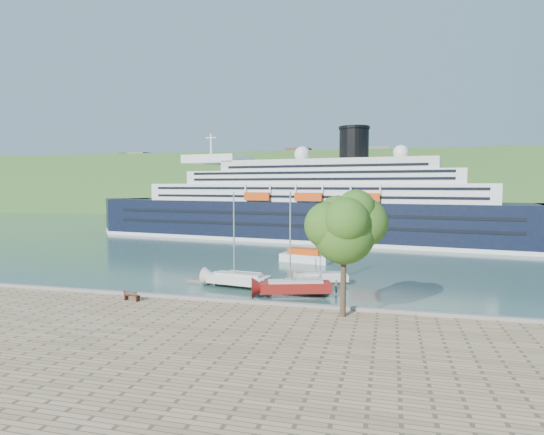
{
  "coord_description": "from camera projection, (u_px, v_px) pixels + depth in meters",
  "views": [
    {
      "loc": [
        14.62,
        -38.77,
        11.65
      ],
      "look_at": [
        -3.31,
        30.0,
        6.58
      ],
      "focal_mm": 30.0,
      "sensor_mm": 36.0,
      "label": 1
    }
  ],
  "objects": [
    {
      "name": "ground",
      "position": [
        225.0,
        311.0,
        41.93
      ],
      "size": [
        400.0,
        400.0,
        0.0
      ],
      "primitive_type": "plane",
      "color": "#2E534B",
      "rests_on": "ground"
    },
    {
      "name": "far_hillside",
      "position": [
        353.0,
        184.0,
        181.03
      ],
      "size": [
        400.0,
        50.0,
        24.0
      ],
      "primitive_type": "cube",
      "color": "#365522",
      "rests_on": "ground"
    },
    {
      "name": "quay_coping",
      "position": [
        224.0,
        300.0,
        41.66
      ],
      "size": [
        220.0,
        0.5,
        0.3
      ],
      "primitive_type": "cube",
      "color": "slate",
      "rests_on": "promenade"
    },
    {
      "name": "cruise_ship",
      "position": [
        302.0,
        185.0,
        96.45
      ],
      "size": [
        105.83,
        29.22,
        23.52
      ],
      "primitive_type": null,
      "rotation": [
        0.0,
        0.0,
        -0.14
      ],
      "color": "black",
      "rests_on": "ground"
    },
    {
      "name": "park_bench",
      "position": [
        132.0,
        295.0,
        41.9
      ],
      "size": [
        1.66,
        0.87,
        1.01
      ],
      "primitive_type": null,
      "rotation": [
        0.0,
        0.0,
        -0.14
      ],
      "color": "#422312",
      "rests_on": "promenade"
    },
    {
      "name": "promenade_tree",
      "position": [
        344.0,
        249.0,
        36.51
      ],
      "size": [
        6.71,
        6.71,
        11.12
      ],
      "primitive_type": null,
      "color": "#295516",
      "rests_on": "promenade"
    },
    {
      "name": "floating_pontoon",
      "position": [
        255.0,
        285.0,
        52.16
      ],
      "size": [
        17.24,
        4.4,
        0.38
      ],
      "primitive_type": null,
      "rotation": [
        0.0,
        0.0,
        -0.14
      ],
      "color": "slate",
      "rests_on": "ground"
    },
    {
      "name": "sailboat_white_near",
      "position": [
        238.0,
        243.0,
        50.81
      ],
      "size": [
        8.26,
        3.46,
        10.35
      ],
      "primitive_type": null,
      "rotation": [
        0.0,
        0.0,
        -0.16
      ],
      "color": "silver",
      "rests_on": "ground"
    },
    {
      "name": "sailboat_red",
      "position": [
        296.0,
        247.0,
        46.89
      ],
      "size": [
        8.42,
        4.64,
        10.48
      ],
      "primitive_type": null,
      "rotation": [
        0.0,
        0.0,
        0.31
      ],
      "color": "maroon",
      "rests_on": "ground"
    },
    {
      "name": "sailboat_white_far",
      "position": [
        324.0,
        251.0,
        53.01
      ],
      "size": [
        6.45,
        3.44,
        8.03
      ],
      "primitive_type": null,
      "rotation": [
        0.0,
        0.0,
        0.29
      ],
      "color": "silver",
      "rests_on": "ground"
    },
    {
      "name": "tender_launch",
      "position": [
        305.0,
        255.0,
        68.69
      ],
      "size": [
        8.05,
        4.24,
        2.12
      ],
      "primitive_type": null,
      "rotation": [
        0.0,
        0.0,
        -0.22
      ],
      "color": "#D0400C",
      "rests_on": "ground"
    }
  ]
}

